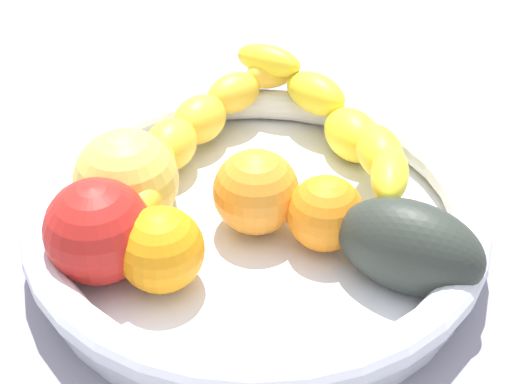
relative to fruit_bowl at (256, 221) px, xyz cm
name	(u,v)px	position (x,y,z in cm)	size (l,w,h in cm)	color
kitchen_counter	(256,260)	(0.00, 0.00, -3.74)	(120.00, 120.00, 3.00)	gray
fruit_bowl	(256,221)	(0.00, 0.00, 0.00)	(32.31, 32.31, 4.36)	silver
banana_draped_left	(342,123)	(-10.63, -1.46, 2.98)	(11.43, 23.15, 6.22)	yellow
banana_draped_right	(196,129)	(-2.35, -9.20, 2.54)	(23.68, 11.45, 4.65)	yellow
orange_front	(255,194)	(0.18, 0.10, 2.61)	(6.03, 6.03, 6.03)	orange
orange_mid_left	(165,253)	(8.35, 0.39, 2.40)	(5.62, 5.62, 5.62)	orange
orange_mid_right	(325,213)	(-2.06, 4.60, 2.22)	(5.26, 5.26, 5.26)	orange
tomato_red	(98,231)	(10.57, -3.52, 3.07)	(6.96, 6.96, 6.96)	red
apple_yellow	(126,180)	(6.13, -6.54, 3.23)	(7.28, 7.28, 7.28)	#E0D057
avocado_dark	(410,247)	(-3.30, 10.68, 2.29)	(9.73, 5.40, 6.32)	#2D332D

